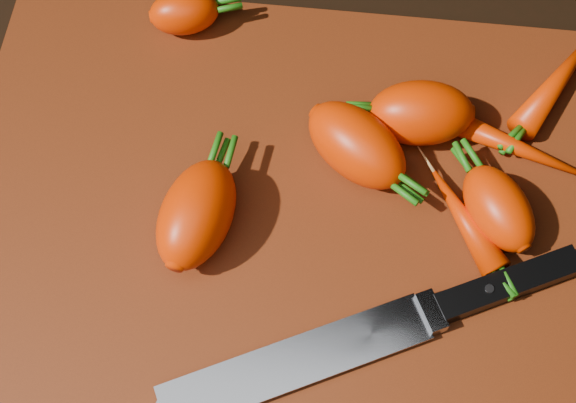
# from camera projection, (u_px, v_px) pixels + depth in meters

# --- Properties ---
(ground) EXTENTS (2.00, 2.00, 0.01)m
(ground) POSITION_uv_depth(u_px,v_px,m) (287.00, 233.00, 0.60)
(ground) COLOR black
(cutting_board) EXTENTS (0.50, 0.40, 0.01)m
(cutting_board) POSITION_uv_depth(u_px,v_px,m) (287.00, 227.00, 0.59)
(cutting_board) COLOR maroon
(cutting_board) RESTS_ON ground
(carrot_0) EXTENTS (0.10, 0.09, 0.05)m
(carrot_0) POSITION_uv_depth(u_px,v_px,m) (357.00, 145.00, 0.59)
(carrot_0) COLOR #E52E00
(carrot_0) RESTS_ON cutting_board
(carrot_1) EXTENTS (0.07, 0.09, 0.05)m
(carrot_1) POSITION_uv_depth(u_px,v_px,m) (197.00, 214.00, 0.56)
(carrot_1) COLOR #E52E00
(carrot_1) RESTS_ON cutting_board
(carrot_2) EXTENTS (0.08, 0.06, 0.05)m
(carrot_2) POSITION_uv_depth(u_px,v_px,m) (421.00, 113.00, 0.60)
(carrot_2) COLOR #E52E00
(carrot_2) RESTS_ON cutting_board
(carrot_3) EXTENTS (0.06, 0.05, 0.04)m
(carrot_3) POSITION_uv_depth(u_px,v_px,m) (184.00, 12.00, 0.65)
(carrot_3) COLOR #E52E00
(carrot_3) RESTS_ON cutting_board
(carrot_4) EXTENTS (0.07, 0.08, 0.04)m
(carrot_4) POSITION_uv_depth(u_px,v_px,m) (498.00, 208.00, 0.57)
(carrot_4) COLOR #E52E00
(carrot_4) RESTS_ON cutting_board
(carrot_5) EXTENTS (0.08, 0.11, 0.02)m
(carrot_5) POSITION_uv_depth(u_px,v_px,m) (559.00, 80.00, 0.63)
(carrot_5) COLOR #E52E00
(carrot_5) RESTS_ON cutting_board
(carrot_6) EXTENTS (0.12, 0.06, 0.02)m
(carrot_6) POSITION_uv_depth(u_px,v_px,m) (513.00, 146.00, 0.60)
(carrot_6) COLOR #E52E00
(carrot_6) RESTS_ON cutting_board
(carrot_7) EXTENTS (0.06, 0.09, 0.02)m
(carrot_7) POSITION_uv_depth(u_px,v_px,m) (465.00, 220.00, 0.58)
(carrot_7) COLOR #E52E00
(carrot_7) RESTS_ON cutting_board
(knife) EXTENTS (0.29, 0.16, 0.02)m
(knife) POSITION_uv_depth(u_px,v_px,m) (321.00, 353.00, 0.54)
(knife) COLOR gray
(knife) RESTS_ON cutting_board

